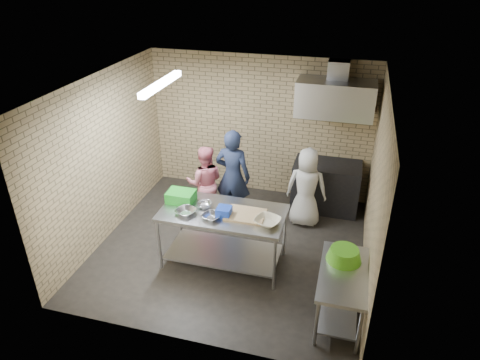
# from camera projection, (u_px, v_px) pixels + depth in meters

# --- Properties ---
(floor) EXTENTS (4.20, 4.20, 0.00)m
(floor) POSITION_uv_depth(u_px,v_px,m) (231.00, 246.00, 7.14)
(floor) COLOR black
(floor) RESTS_ON ground
(ceiling) EXTENTS (4.20, 4.20, 0.00)m
(ceiling) POSITION_uv_depth(u_px,v_px,m) (229.00, 85.00, 5.86)
(ceiling) COLOR black
(ceiling) RESTS_ON ground
(back_wall) EXTENTS (4.20, 0.06, 2.70)m
(back_wall) POSITION_uv_depth(u_px,v_px,m) (260.00, 127.00, 8.20)
(back_wall) COLOR tan
(back_wall) RESTS_ON ground
(front_wall) EXTENTS (4.20, 0.06, 2.70)m
(front_wall) POSITION_uv_depth(u_px,v_px,m) (179.00, 253.00, 4.80)
(front_wall) COLOR tan
(front_wall) RESTS_ON ground
(left_wall) EXTENTS (0.06, 4.00, 2.70)m
(left_wall) POSITION_uv_depth(u_px,v_px,m) (105.00, 158.00, 6.98)
(left_wall) COLOR tan
(left_wall) RESTS_ON ground
(right_wall) EXTENTS (0.06, 4.00, 2.70)m
(right_wall) POSITION_uv_depth(u_px,v_px,m) (375.00, 192.00, 6.02)
(right_wall) COLOR tan
(right_wall) RESTS_ON ground
(prep_table) EXTENTS (1.84, 0.92, 0.92)m
(prep_table) POSITION_uv_depth(u_px,v_px,m) (223.00, 237.00, 6.58)
(prep_table) COLOR #AAADB1
(prep_table) RESTS_ON floor
(side_counter) EXTENTS (0.60, 1.20, 0.75)m
(side_counter) POSITION_uv_depth(u_px,v_px,m) (341.00, 295.00, 5.61)
(side_counter) COLOR silver
(side_counter) RESTS_ON floor
(stove) EXTENTS (1.20, 0.70, 0.90)m
(stove) POSITION_uv_depth(u_px,v_px,m) (326.00, 186.00, 8.02)
(stove) COLOR black
(stove) RESTS_ON floor
(range_hood) EXTENTS (1.30, 0.60, 0.60)m
(range_hood) POSITION_uv_depth(u_px,v_px,m) (335.00, 99.00, 7.28)
(range_hood) COLOR silver
(range_hood) RESTS_ON back_wall
(hood_duct) EXTENTS (0.35, 0.30, 0.30)m
(hood_duct) POSITION_uv_depth(u_px,v_px,m) (339.00, 70.00, 7.20)
(hood_duct) COLOR #A5A8AD
(hood_duct) RESTS_ON back_wall
(wall_shelf) EXTENTS (0.80, 0.20, 0.04)m
(wall_shelf) POSITION_uv_depth(u_px,v_px,m) (353.00, 107.00, 7.46)
(wall_shelf) COLOR #3F2B19
(wall_shelf) RESTS_ON back_wall
(fluorescent_fixture) EXTENTS (0.10, 1.25, 0.08)m
(fluorescent_fixture) POSITION_uv_depth(u_px,v_px,m) (161.00, 84.00, 6.12)
(fluorescent_fixture) COLOR white
(fluorescent_fixture) RESTS_ON ceiling
(green_crate) EXTENTS (0.41, 0.31, 0.16)m
(green_crate) POSITION_uv_depth(u_px,v_px,m) (181.00, 196.00, 6.59)
(green_crate) COLOR #1C9822
(green_crate) RESTS_ON prep_table
(blue_tub) EXTENTS (0.20, 0.20, 0.13)m
(blue_tub) POSITION_uv_depth(u_px,v_px,m) (224.00, 212.00, 6.24)
(blue_tub) COLOR #183BB6
(blue_tub) RESTS_ON prep_table
(cutting_board) EXTENTS (0.56, 0.43, 0.03)m
(cutting_board) POSITION_uv_depth(u_px,v_px,m) (246.00, 215.00, 6.26)
(cutting_board) COLOR tan
(cutting_board) RESTS_ON prep_table
(mixing_bowl_a) EXTENTS (0.36, 0.36, 0.07)m
(mixing_bowl_a) POSITION_uv_depth(u_px,v_px,m) (186.00, 212.00, 6.30)
(mixing_bowl_a) COLOR #B9BCC1
(mixing_bowl_a) RESTS_ON prep_table
(mixing_bowl_b) EXTENTS (0.28, 0.28, 0.07)m
(mixing_bowl_b) POSITION_uv_depth(u_px,v_px,m) (205.00, 205.00, 6.46)
(mixing_bowl_b) COLOR silver
(mixing_bowl_b) RESTS_ON prep_table
(mixing_bowl_c) EXTENTS (0.33, 0.33, 0.06)m
(mixing_bowl_c) POSITION_uv_depth(u_px,v_px,m) (212.00, 217.00, 6.19)
(mixing_bowl_c) COLOR silver
(mixing_bowl_c) RESTS_ON prep_table
(ceramic_bowl) EXTENTS (0.44, 0.44, 0.09)m
(ceramic_bowl) POSITION_uv_depth(u_px,v_px,m) (268.00, 221.00, 6.06)
(ceramic_bowl) COLOR beige
(ceramic_bowl) RESTS_ON prep_table
(green_basin) EXTENTS (0.46, 0.46, 0.17)m
(green_basin) POSITION_uv_depth(u_px,v_px,m) (344.00, 254.00, 5.61)
(green_basin) COLOR #59C626
(green_basin) RESTS_ON side_counter
(bottle_green) EXTENTS (0.06, 0.06, 0.15)m
(bottle_green) POSITION_uv_depth(u_px,v_px,m) (362.00, 102.00, 7.38)
(bottle_green) COLOR green
(bottle_green) RESTS_ON wall_shelf
(man_navy) EXTENTS (0.65, 0.45, 1.71)m
(man_navy) POSITION_uv_depth(u_px,v_px,m) (233.00, 176.00, 7.49)
(man_navy) COLOR #141B32
(man_navy) RESTS_ON floor
(woman_pink) EXTENTS (0.79, 0.69, 1.37)m
(woman_pink) POSITION_uv_depth(u_px,v_px,m) (205.00, 183.00, 7.64)
(woman_pink) COLOR pink
(woman_pink) RESTS_ON floor
(woman_white) EXTENTS (0.70, 0.46, 1.42)m
(woman_white) POSITION_uv_depth(u_px,v_px,m) (306.00, 187.00, 7.43)
(woman_white) COLOR silver
(woman_white) RESTS_ON floor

